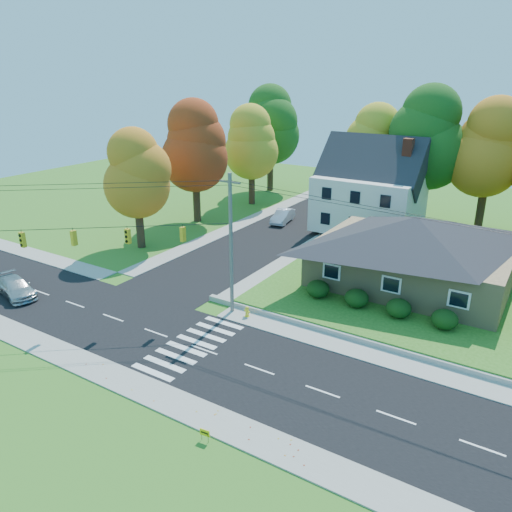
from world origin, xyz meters
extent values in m
plane|color=#3D7923|center=(0.00, 0.00, 0.00)|extent=(120.00, 120.00, 0.00)
cube|color=black|center=(0.00, 0.00, 0.01)|extent=(90.00, 8.00, 0.02)
cube|color=black|center=(-8.00, 26.00, 0.01)|extent=(8.00, 44.00, 0.02)
cube|color=#9C9A90|center=(0.00, 5.00, 0.04)|extent=(90.00, 2.00, 0.08)
cube|color=#9C9A90|center=(0.00, -5.00, 0.04)|extent=(90.00, 2.00, 0.08)
cube|color=#3D7923|center=(13.00, 21.00, 0.25)|extent=(30.00, 30.00, 0.50)
cube|color=tan|center=(8.00, 16.00, 2.10)|extent=(14.00, 10.00, 3.20)
pyramid|color=#26262B|center=(8.00, 16.00, 4.80)|extent=(14.60, 10.60, 2.20)
cube|color=silver|center=(0.00, 28.00, 3.30)|extent=(10.00, 8.00, 5.60)
pyramid|color=#26262B|center=(0.00, 28.00, 7.30)|extent=(10.40, 8.40, 2.40)
cube|color=brown|center=(3.50, 28.00, 5.30)|extent=(0.90, 0.90, 9.60)
ellipsoid|color=#163A10|center=(3.00, 9.80, 1.14)|extent=(1.70, 1.70, 1.27)
ellipsoid|color=#163A10|center=(6.00, 9.80, 1.14)|extent=(1.70, 1.70, 1.27)
ellipsoid|color=#163A10|center=(9.00, 9.80, 1.14)|extent=(1.70, 1.70, 1.27)
ellipsoid|color=#163A10|center=(12.00, 9.80, 1.14)|extent=(1.70, 1.70, 1.27)
cylinder|color=#666059|center=(-1.50, 5.20, 5.00)|extent=(0.26, 0.26, 10.00)
cube|color=#666059|center=(-1.50, 5.20, 9.40)|extent=(1.60, 0.12, 0.12)
cube|color=gold|center=(-12.00, -3.20, 5.95)|extent=(0.34, 0.26, 1.00)
cube|color=gold|center=(-9.50, -1.20, 5.95)|extent=(0.26, 0.34, 1.00)
cube|color=gold|center=(-6.80, 0.95, 5.95)|extent=(0.34, 0.26, 1.00)
cube|color=gold|center=(-4.00, 3.20, 5.95)|extent=(0.26, 0.34, 1.00)
cylinder|color=black|center=(-8.00, 0.00, 6.60)|extent=(13.02, 10.43, 0.04)
cylinder|color=#3F2A19|center=(-2.00, 34.00, 3.20)|extent=(0.80, 0.80, 5.40)
sphere|color=gold|center=(-2.00, 34.00, 7.10)|extent=(6.72, 6.72, 6.72)
sphere|color=gold|center=(-2.00, 34.00, 8.78)|extent=(5.91, 5.91, 5.91)
sphere|color=gold|center=(-2.00, 34.00, 10.46)|extent=(5.11, 5.11, 5.11)
cylinder|color=#3F2A19|center=(4.00, 33.00, 3.65)|extent=(0.86, 0.86, 6.30)
sphere|color=#205818|center=(4.00, 33.00, 8.20)|extent=(7.84, 7.84, 7.84)
sphere|color=#205818|center=(4.00, 33.00, 10.16)|extent=(6.90, 6.90, 6.90)
sphere|color=#205818|center=(4.00, 33.00, 12.12)|extent=(5.96, 5.96, 5.96)
cylinder|color=#3F2A19|center=(10.00, 34.00, 3.43)|extent=(0.83, 0.83, 5.85)
sphere|color=orange|center=(10.00, 34.00, 7.65)|extent=(7.28, 7.28, 7.28)
sphere|color=orange|center=(10.00, 34.00, 9.47)|extent=(6.41, 6.41, 6.41)
sphere|color=orange|center=(10.00, 34.00, 11.29)|extent=(5.53, 5.53, 5.53)
cylinder|color=#3F2A19|center=(-17.00, 12.00, 2.48)|extent=(0.77, 0.77, 4.95)
sphere|color=orange|center=(-17.00, 12.00, 6.05)|extent=(6.16, 6.16, 6.16)
sphere|color=orange|center=(-17.00, 12.00, 7.59)|extent=(5.42, 5.42, 5.42)
sphere|color=orange|center=(-17.00, 12.00, 9.13)|extent=(4.68, 4.68, 4.68)
cylinder|color=#3F2A19|center=(-18.00, 22.00, 2.93)|extent=(0.83, 0.83, 5.85)
sphere|color=#9E3413|center=(-18.00, 22.00, 7.15)|extent=(7.28, 7.28, 7.28)
sphere|color=#9E3413|center=(-18.00, 22.00, 8.97)|extent=(6.41, 6.41, 6.41)
sphere|color=#9E3413|center=(-18.00, 22.00, 10.79)|extent=(5.53, 5.53, 5.53)
cylinder|color=#3F2A19|center=(-17.00, 32.00, 2.70)|extent=(0.80, 0.80, 5.40)
sphere|color=gold|center=(-17.00, 32.00, 6.60)|extent=(6.72, 6.72, 6.72)
sphere|color=gold|center=(-17.00, 32.00, 8.28)|extent=(5.91, 5.91, 5.91)
sphere|color=gold|center=(-17.00, 32.00, 9.96)|extent=(5.11, 5.11, 5.11)
cylinder|color=#3F2A19|center=(-19.00, 40.00, 3.15)|extent=(0.86, 0.86, 6.30)
sphere|color=#205818|center=(-19.00, 40.00, 7.70)|extent=(7.84, 7.84, 7.84)
sphere|color=#205818|center=(-19.00, 40.00, 9.66)|extent=(6.90, 6.90, 6.90)
sphere|color=#205818|center=(-19.00, 40.00, 11.62)|extent=(5.96, 5.96, 5.96)
imported|color=#B5B5B6|center=(-17.04, -1.36, 0.70)|extent=(5.03, 3.04, 1.36)
imported|color=silver|center=(-9.41, 26.66, 0.75)|extent=(2.27, 4.64, 1.46)
cylinder|color=yellow|center=(-0.15, 5.07, 0.05)|extent=(0.37, 0.37, 0.10)
cylinder|color=yellow|center=(-0.15, 5.07, 0.36)|extent=(0.25, 0.25, 0.57)
sphere|color=yellow|center=(-0.15, 5.07, 0.70)|extent=(0.27, 0.27, 0.27)
cylinder|color=yellow|center=(-0.15, 5.07, 0.46)|extent=(0.48, 0.22, 0.12)
cylinder|color=black|center=(4.80, -6.37, 0.22)|extent=(0.02, 0.02, 0.43)
cylinder|color=black|center=(5.17, -6.37, 0.22)|extent=(0.02, 0.02, 0.43)
cube|color=yellow|center=(4.98, -6.37, 0.47)|extent=(0.52, 0.09, 0.34)
camera|label=1|loc=(16.98, -20.97, 16.19)|focal=35.00mm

